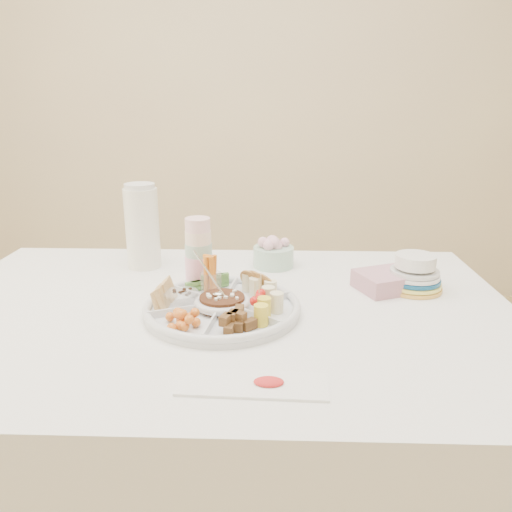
{
  "coord_description": "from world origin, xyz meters",
  "views": [
    {
      "loc": [
        0.14,
        -1.17,
        1.27
      ],
      "look_at": [
        0.09,
        0.07,
        0.88
      ],
      "focal_mm": 35.0,
      "sensor_mm": 36.0,
      "label": 1
    }
  ],
  "objects_px": {
    "chair": "(510,360)",
    "dining_table": "(221,434)",
    "thermos": "(142,225)",
    "party_tray": "(222,305)",
    "plate_stack": "(414,273)"
  },
  "relations": [
    {
      "from": "party_tray",
      "to": "chair",
      "type": "bearing_deg",
      "value": 8.83
    },
    {
      "from": "party_tray",
      "to": "plate_stack",
      "type": "xyz_separation_m",
      "value": [
        0.52,
        0.18,
        0.03
      ]
    },
    {
      "from": "thermos",
      "to": "party_tray",
      "type": "bearing_deg",
      "value": -51.58
    },
    {
      "from": "dining_table",
      "to": "thermos",
      "type": "relative_size",
      "value": 5.65
    },
    {
      "from": "dining_table",
      "to": "thermos",
      "type": "height_order",
      "value": "thermos"
    },
    {
      "from": "chair",
      "to": "thermos",
      "type": "distance_m",
      "value": 1.14
    },
    {
      "from": "plate_stack",
      "to": "party_tray",
      "type": "bearing_deg",
      "value": -160.68
    },
    {
      "from": "thermos",
      "to": "plate_stack",
      "type": "relative_size",
      "value": 1.72
    },
    {
      "from": "chair",
      "to": "dining_table",
      "type": "bearing_deg",
      "value": -157.43
    },
    {
      "from": "party_tray",
      "to": "thermos",
      "type": "xyz_separation_m",
      "value": [
        -0.28,
        0.36,
        0.11
      ]
    },
    {
      "from": "dining_table",
      "to": "plate_stack",
      "type": "bearing_deg",
      "value": 15.51
    },
    {
      "from": "chair",
      "to": "party_tray",
      "type": "xyz_separation_m",
      "value": [
        -0.79,
        -0.12,
        0.21
      ]
    },
    {
      "from": "dining_table",
      "to": "chair",
      "type": "height_order",
      "value": "chair"
    },
    {
      "from": "chair",
      "to": "party_tray",
      "type": "distance_m",
      "value": 0.82
    },
    {
      "from": "dining_table",
      "to": "plate_stack",
      "type": "xyz_separation_m",
      "value": [
        0.53,
        0.15,
        0.43
      ]
    }
  ]
}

